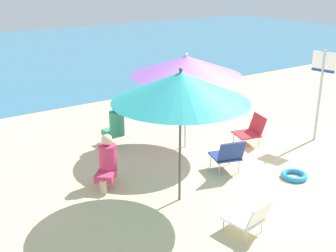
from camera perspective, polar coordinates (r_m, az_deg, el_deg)
ground_plane at (r=7.89m, az=9.80°, el=-5.79°), size 40.00×40.00×0.00m
sea_water at (r=19.39m, az=-18.53°, el=8.99°), size 40.00×16.00×0.01m
umbrella_teal at (r=6.12m, az=1.70°, el=5.26°), size 2.04×2.04×2.12m
umbrella_purple at (r=8.26m, az=2.46°, el=8.08°), size 2.18×2.18×1.94m
beach_chair_a at (r=7.60m, az=8.02°, el=-3.81°), size 0.62×0.69×0.66m
beach_chair_b at (r=5.97m, az=10.90°, el=-11.90°), size 0.53×0.63×0.56m
beach_chair_c at (r=8.98m, az=11.12°, el=-0.51°), size 0.66×0.61×0.60m
person_a at (r=7.16m, az=-8.17°, el=-4.68°), size 0.50×0.52×0.88m
person_b at (r=8.73m, az=-7.05°, el=0.29°), size 0.36×0.55×0.95m
warning_sign at (r=9.28m, az=19.88°, el=5.59°), size 0.14×0.47×1.93m
swim_ring at (r=7.79m, az=16.56°, el=-6.37°), size 0.46×0.46×0.09m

